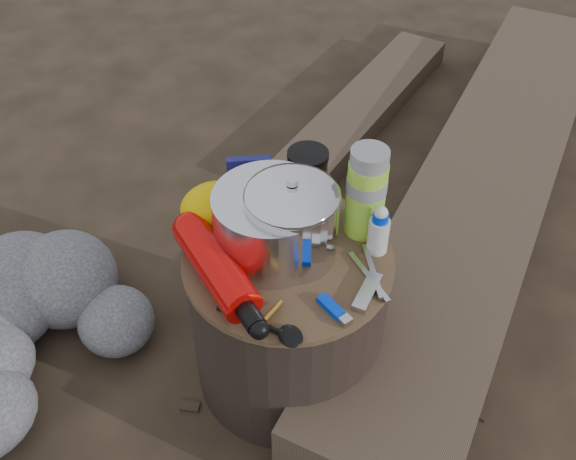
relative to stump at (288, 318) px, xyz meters
name	(u,v)px	position (x,y,z in m)	size (l,w,h in m)	color
ground	(288,369)	(0.00, 0.00, -0.20)	(60.00, 60.00, 0.00)	#2E2319
stump	(288,318)	(0.00, 0.00, 0.00)	(0.44, 0.44, 0.40)	black
rock_ring	(45,408)	(-0.56, 0.05, -0.10)	(0.47, 1.03, 0.20)	#535357
log_main	(486,184)	(0.80, 0.32, -0.11)	(0.36, 2.16, 0.18)	#413328
log_small	(366,106)	(0.71, 0.91, -0.16)	(0.19, 1.06, 0.09)	#413328
foil_windscreen	(271,223)	(-0.02, 0.04, 0.27)	(0.23, 0.23, 0.14)	silver
camping_pot	(292,220)	(0.01, 0.01, 0.30)	(0.19, 0.19, 0.19)	silver
fuel_bottle	(216,267)	(-0.15, 0.00, 0.24)	(0.08, 0.32, 0.08)	#BD0806
thermos	(366,192)	(0.18, 0.01, 0.30)	(0.08, 0.08, 0.21)	#93D733
travel_mug	(307,177)	(0.11, 0.15, 0.27)	(0.09, 0.09, 0.13)	black
stuff_sack	(214,206)	(-0.10, 0.15, 0.25)	(0.15, 0.12, 0.10)	#D7AC00
food_pouch	(250,183)	(-0.01, 0.19, 0.26)	(0.10, 0.02, 0.12)	#121259
lighter	(331,307)	(0.02, -0.16, 0.21)	(0.02, 0.08, 0.02)	#002FDA
multitool	(367,292)	(0.10, -0.16, 0.21)	(0.03, 0.10, 0.01)	#B2B2B7
pot_grabber	(369,276)	(0.13, -0.12, 0.21)	(0.04, 0.15, 0.01)	#B2B2B7
spork	(252,321)	(-0.13, -0.13, 0.21)	(0.04, 0.17, 0.01)	black
squeeze_bottle	(379,232)	(0.18, -0.05, 0.25)	(0.04, 0.04, 0.10)	beige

